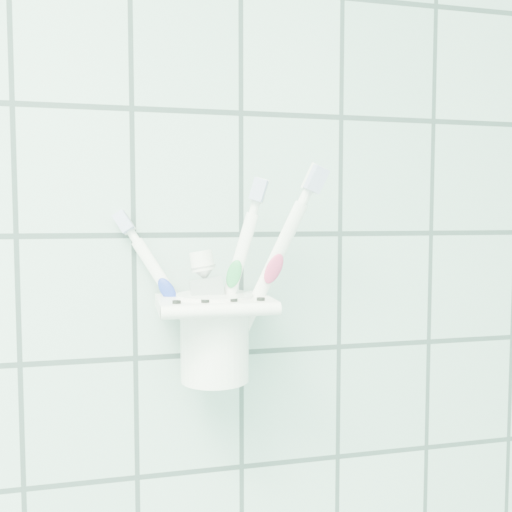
{
  "coord_description": "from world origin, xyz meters",
  "views": [
    {
      "loc": [
        0.55,
        0.6,
        1.4
      ],
      "look_at": [
        0.67,
        1.1,
        1.36
      ],
      "focal_mm": 40.0,
      "sensor_mm": 36.0,
      "label": 1
    }
  ],
  "objects_px": {
    "toothbrush_pink": "(220,276)",
    "toothbrush_orange": "(224,258)",
    "holder_bracket": "(214,305)",
    "toothbrush_blue": "(206,271)",
    "toothpaste_tube": "(221,303)",
    "cup": "(215,333)"
  },
  "relations": [
    {
      "from": "toothbrush_blue",
      "to": "toothbrush_orange",
      "type": "distance_m",
      "value": 0.02
    },
    {
      "from": "holder_bracket",
      "to": "toothpaste_tube",
      "type": "xyz_separation_m",
      "value": [
        0.01,
        -0.01,
        0.0
      ]
    },
    {
      "from": "holder_bracket",
      "to": "toothbrush_blue",
      "type": "relative_size",
      "value": 0.55
    },
    {
      "from": "toothpaste_tube",
      "to": "toothbrush_pink",
      "type": "bearing_deg",
      "value": 82.96
    },
    {
      "from": "toothbrush_orange",
      "to": "toothpaste_tube",
      "type": "height_order",
      "value": "toothbrush_orange"
    },
    {
      "from": "cup",
      "to": "toothbrush_orange",
      "type": "distance_m",
      "value": 0.08
    },
    {
      "from": "holder_bracket",
      "to": "toothbrush_orange",
      "type": "height_order",
      "value": "toothbrush_orange"
    },
    {
      "from": "holder_bracket",
      "to": "toothbrush_orange",
      "type": "distance_m",
      "value": 0.05
    },
    {
      "from": "toothbrush_pink",
      "to": "toothbrush_orange",
      "type": "xyz_separation_m",
      "value": [
        0.01,
        0.02,
        0.02
      ]
    },
    {
      "from": "holder_bracket",
      "to": "toothbrush_blue",
      "type": "xyz_separation_m",
      "value": [
        -0.01,
        0.01,
        0.03
      ]
    },
    {
      "from": "toothbrush_pink",
      "to": "toothbrush_orange",
      "type": "relative_size",
      "value": 0.82
    },
    {
      "from": "holder_bracket",
      "to": "toothbrush_orange",
      "type": "bearing_deg",
      "value": 44.3
    },
    {
      "from": "toothbrush_blue",
      "to": "toothbrush_pink",
      "type": "bearing_deg",
      "value": -17.23
    },
    {
      "from": "toothpaste_tube",
      "to": "holder_bracket",
      "type": "bearing_deg",
      "value": 119.94
    },
    {
      "from": "cup",
      "to": "toothbrush_orange",
      "type": "bearing_deg",
      "value": 37.12
    },
    {
      "from": "toothbrush_blue",
      "to": "toothbrush_orange",
      "type": "relative_size",
      "value": 0.9
    },
    {
      "from": "holder_bracket",
      "to": "cup",
      "type": "relative_size",
      "value": 1.26
    },
    {
      "from": "toothbrush_pink",
      "to": "toothpaste_tube",
      "type": "distance_m",
      "value": 0.03
    },
    {
      "from": "toothbrush_pink",
      "to": "toothbrush_orange",
      "type": "bearing_deg",
      "value": 76.65
    },
    {
      "from": "toothbrush_orange",
      "to": "toothbrush_blue",
      "type": "bearing_deg",
      "value": -171.38
    },
    {
      "from": "holder_bracket",
      "to": "cup",
      "type": "xyz_separation_m",
      "value": [
        0.0,
        0.0,
        -0.03
      ]
    },
    {
      "from": "toothbrush_pink",
      "to": "toothbrush_blue",
      "type": "height_order",
      "value": "toothbrush_blue"
    }
  ]
}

